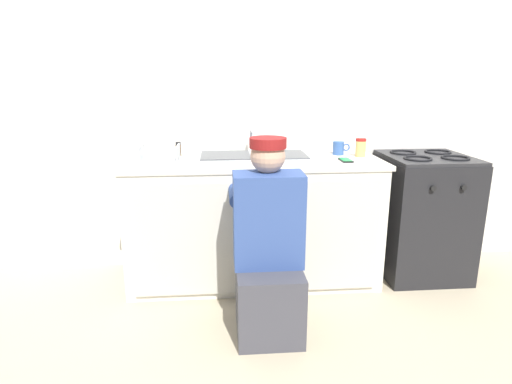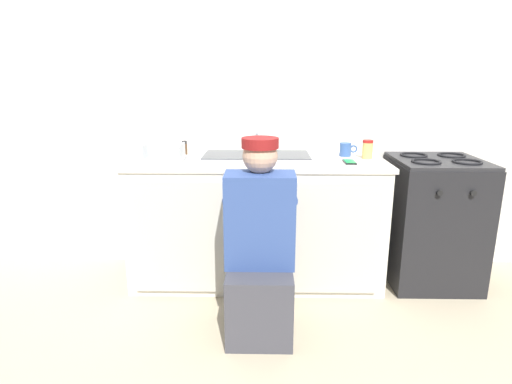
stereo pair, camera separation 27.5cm
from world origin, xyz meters
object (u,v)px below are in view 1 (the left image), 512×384
object	(u,v)px
stove_range	(422,215)
spice_bottle_pepper	(178,150)
sink_double_basin	(254,157)
dish_rack_tray	(160,159)
condiment_jar	(361,148)
cell_phone	(346,160)
plumber_person	(268,255)
coffee_mug	(339,148)

from	to	relation	value
stove_range	spice_bottle_pepper	xyz separation A→B (m)	(-1.75, 0.15, 0.48)
sink_double_basin	dish_rack_tray	size ratio (longest dim) A/B	2.86
stove_range	condiment_jar	distance (m)	0.69
sink_double_basin	cell_phone	bearing A→B (deg)	-9.41
dish_rack_tray	sink_double_basin	bearing A→B (deg)	4.07
sink_double_basin	spice_bottle_pepper	distance (m)	0.54
sink_double_basin	condiment_jar	size ratio (longest dim) A/B	6.25
spice_bottle_pepper	stove_range	bearing A→B (deg)	-4.91
plumber_person	stove_range	bearing A→B (deg)	28.96
cell_phone	spice_bottle_pepper	bearing A→B (deg)	167.53
condiment_jar	dish_rack_tray	xyz separation A→B (m)	(-1.38, -0.10, -0.04)
plumber_person	coffee_mug	bearing A→B (deg)	53.52
stove_range	spice_bottle_pepper	bearing A→B (deg)	175.09
cell_phone	dish_rack_tray	distance (m)	1.23
stove_range	cell_phone	bearing A→B (deg)	-170.96
sink_double_basin	coffee_mug	size ratio (longest dim) A/B	6.35
stove_range	condiment_jar	size ratio (longest dim) A/B	6.99
stove_range	dish_rack_tray	size ratio (longest dim) A/B	3.19
dish_rack_tray	spice_bottle_pepper	distance (m)	0.22
condiment_jar	spice_bottle_pepper	size ratio (longest dim) A/B	1.22
sink_double_basin	stove_range	distance (m)	1.31
cell_phone	dish_rack_tray	xyz separation A→B (m)	(-1.23, 0.06, 0.02)
stove_range	dish_rack_tray	world-z (taller)	dish_rack_tray
sink_double_basin	dish_rack_tray	world-z (taller)	sink_double_basin
sink_double_basin	cell_phone	distance (m)	0.62
plumber_person	condiment_jar	world-z (taller)	plumber_person
condiment_jar	spice_bottle_pepper	distance (m)	1.28
coffee_mug	cell_phone	bearing A→B (deg)	-94.31
stove_range	plumber_person	world-z (taller)	plumber_person
stove_range	coffee_mug	xyz separation A→B (m)	(-0.60, 0.14, 0.48)
cell_phone	condiment_jar	size ratio (longest dim) A/B	1.09
coffee_mug	spice_bottle_pepper	bearing A→B (deg)	179.69
dish_rack_tray	coffee_mug	size ratio (longest dim) A/B	2.22
cell_phone	stove_range	bearing A→B (deg)	9.04
plumber_person	dish_rack_tray	bearing A→B (deg)	136.27
stove_range	coffee_mug	size ratio (longest dim) A/B	7.10
cell_phone	sink_double_basin	bearing A→B (deg)	170.59
dish_rack_tray	coffee_mug	world-z (taller)	dish_rack_tray
dish_rack_tray	plumber_person	bearing A→B (deg)	-43.73
plumber_person	cell_phone	distance (m)	0.91
dish_rack_tray	condiment_jar	bearing A→B (deg)	3.96
cell_phone	coffee_mug	xyz separation A→B (m)	(0.02, 0.24, 0.04)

